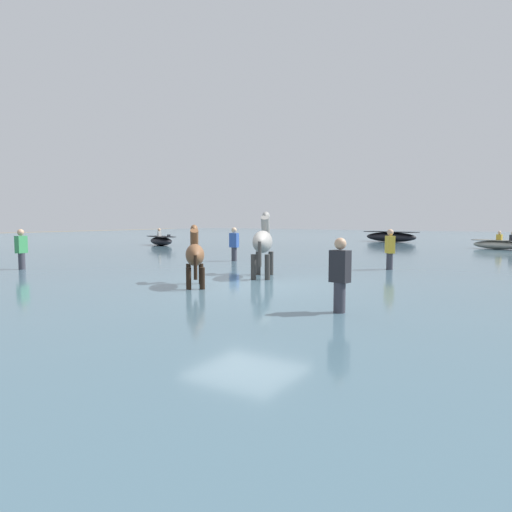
# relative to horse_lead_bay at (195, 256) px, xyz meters

# --- Properties ---
(ground_plane) EXTENTS (120.00, 120.00, 0.00)m
(ground_plane) POSITION_rel_horse_lead_bay_xyz_m (0.95, 0.78, -1.07)
(ground_plane) COLOR #756B56
(water_surface) EXTENTS (90.00, 90.00, 0.37)m
(water_surface) POSITION_rel_horse_lead_bay_xyz_m (0.95, 10.78, -0.88)
(water_surface) COLOR #476675
(water_surface) RESTS_ON ground
(horse_lead_bay) EXTENTS (1.31, 1.44, 1.80)m
(horse_lead_bay) POSITION_rel_horse_lead_bay_xyz_m (0.00, 0.00, 0.00)
(horse_lead_bay) COLOR brown
(horse_lead_bay) RESTS_ON ground
(horse_trailing_grey) EXTENTS (1.18, 1.93, 2.16)m
(horse_trailing_grey) POSITION_rel_horse_lead_bay_xyz_m (0.44, 2.33, 0.21)
(horse_trailing_grey) COLOR gray
(horse_trailing_grey) RESTS_ON ground
(boat_near_port) EXTENTS (4.01, 2.22, 0.71)m
(boat_near_port) POSITION_rel_horse_lead_bay_xyz_m (-2.03, 23.35, -0.34)
(boat_near_port) COLOR black
(boat_near_port) RESTS_ON water_surface
(boat_near_starboard) EXTENTS (2.70, 1.52, 0.96)m
(boat_near_starboard) POSITION_rel_horse_lead_bay_xyz_m (4.95, 18.71, -0.44)
(boat_near_starboard) COLOR #B2AD9E
(boat_near_starboard) RESTS_ON water_surface
(boat_mid_channel) EXTENTS (2.66, 1.85, 1.03)m
(boat_mid_channel) POSITION_rel_horse_lead_bay_xyz_m (-12.51, 11.67, -0.42)
(boat_mid_channel) COLOR black
(boat_mid_channel) RESTS_ON water_surface
(person_onlooker_right) EXTENTS (0.33, 0.22, 1.63)m
(person_onlooker_right) POSITION_rel_horse_lead_bay_xyz_m (-2.91, 5.72, -0.20)
(person_onlooker_right) COLOR #383842
(person_onlooker_right) RESTS_ON ground
(person_wading_mid) EXTENTS (0.35, 0.26, 1.63)m
(person_wading_mid) POSITION_rel_horse_lead_bay_xyz_m (4.02, -1.02, -0.20)
(person_wading_mid) COLOR #383842
(person_wading_mid) RESTS_ON ground
(person_spectator_far) EXTENTS (0.36, 0.37, 1.63)m
(person_spectator_far) POSITION_rel_horse_lead_bay_xyz_m (2.87, 5.94, -0.20)
(person_spectator_far) COLOR #383842
(person_spectator_far) RESTS_ON ground
(person_wading_close) EXTENTS (0.25, 0.35, 1.63)m
(person_wading_close) POSITION_rel_horse_lead_bay_xyz_m (-6.88, -0.20, -0.20)
(person_wading_close) COLOR #383842
(person_wading_close) RESTS_ON ground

